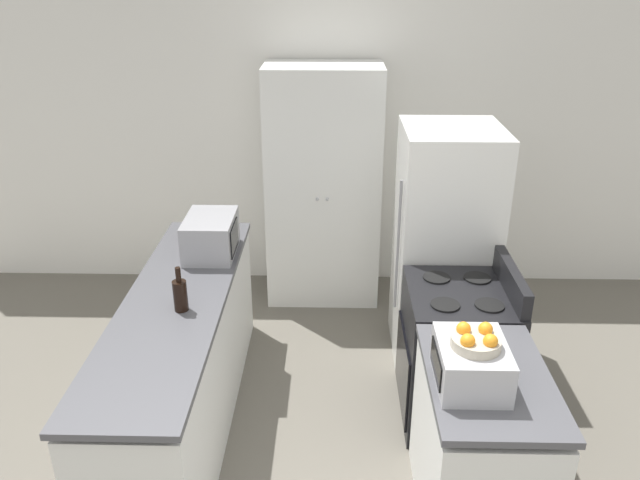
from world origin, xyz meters
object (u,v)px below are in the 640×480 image
Objects in this scene: stove at (455,353)px; wine_bottle at (180,294)px; microwave at (211,236)px; toaster_oven at (471,364)px; pantry_cabinet at (323,187)px; refrigerator at (444,246)px; fruit_bowl at (476,340)px.

stove is 1.76m from wine_bottle.
microwave is 2.04m from toaster_oven.
refrigerator is at bearing -44.31° from pantry_cabinet.
refrigerator is 6.38× the size of wine_bottle.
toaster_oven is (-0.15, -1.65, 0.15)m from refrigerator.
stove is 3.94× the size of wine_bottle.
microwave is 1.70× the size of wine_bottle.
refrigerator is 1.95m from wine_bottle.
wine_bottle reaches higher than microwave.
wine_bottle is 1.18× the size of fruit_bowl.
toaster_oven is at bearing -22.85° from wine_bottle.
wine_bottle is at bearing -171.27° from stove.
microwave is at bearing 136.43° from fruit_bowl.
pantry_cabinet is 1.34m from microwave.
toaster_oven is (0.74, -2.52, 0.01)m from pantry_cabinet.
refrigerator reaches higher than microwave.
stove is 0.86m from refrigerator.
stove is 1.15m from fruit_bowl.
refrigerator is at bearing 88.90° from stove.
toaster_oven is (1.48, -1.40, -0.03)m from microwave.
refrigerator reaches higher than stove.
pantry_cabinet is 2.03m from wine_bottle.
wine_bottle is at bearing -148.63° from refrigerator.
refrigerator is (0.89, -0.87, -0.14)m from pantry_cabinet.
fruit_bowl is at bearing -66.40° from toaster_oven.
toaster_oven is 0.14m from fruit_bowl.
stove is at bearing 82.14° from fruit_bowl.
fruit_bowl is (0.75, -2.54, 0.16)m from pantry_cabinet.
fruit_bowl reaches higher than toaster_oven.
wine_bottle is 0.68× the size of toaster_oven.
refrigerator reaches higher than fruit_bowl.
refrigerator reaches higher than wine_bottle.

